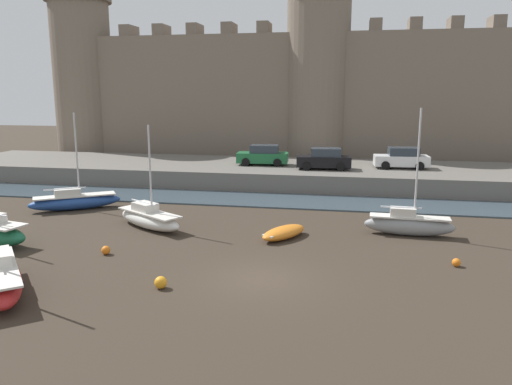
# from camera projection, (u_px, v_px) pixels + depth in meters

# --- Properties ---
(ground_plane) EXTENTS (160.00, 160.00, 0.00)m
(ground_plane) POSITION_uv_depth(u_px,v_px,m) (260.00, 279.00, 19.73)
(ground_plane) COLOR #382D23
(water_channel) EXTENTS (80.00, 4.50, 0.10)m
(water_channel) POSITION_uv_depth(u_px,v_px,m) (298.00, 201.00, 33.49)
(water_channel) COLOR #3D4C56
(water_channel) RESTS_ON ground
(quay_road) EXTENTS (60.86, 10.00, 1.43)m
(quay_road) POSITION_uv_depth(u_px,v_px,m) (308.00, 174.00, 40.34)
(quay_road) COLOR #666059
(quay_road) RESTS_ON ground
(castle) EXTENTS (55.51, 6.64, 20.19)m
(castle) POSITION_uv_depth(u_px,v_px,m) (317.00, 88.00, 47.83)
(castle) COLOR #7A6B5B
(castle) RESTS_ON ground
(sailboat_midflat_centre) EXTENTS (4.86, 3.73, 5.59)m
(sailboat_midflat_centre) POSITION_uv_depth(u_px,v_px,m) (149.00, 218.00, 27.01)
(sailboat_midflat_centre) COLOR silver
(sailboat_midflat_centre) RESTS_ON ground
(sailboat_midflat_left) EXTENTS (4.57, 1.29, 6.50)m
(sailboat_midflat_left) POSITION_uv_depth(u_px,v_px,m) (409.00, 224.00, 25.64)
(sailboat_midflat_left) COLOR gray
(sailboat_midflat_left) RESTS_ON ground
(sailboat_midflat_right) EXTENTS (5.25, 4.12, 6.03)m
(sailboat_midflat_right) POSITION_uv_depth(u_px,v_px,m) (75.00, 201.00, 31.25)
(sailboat_midflat_right) COLOR #234793
(sailboat_midflat_right) RESTS_ON ground
(rowboat_near_channel_right) EXTENTS (2.55, 3.15, 0.61)m
(rowboat_near_channel_right) POSITION_uv_depth(u_px,v_px,m) (284.00, 232.00, 25.14)
(rowboat_near_channel_right) COLOR orange
(rowboat_near_channel_right) RESTS_ON ground
(mooring_buoy_off_centre) EXTENTS (0.48, 0.48, 0.48)m
(mooring_buoy_off_centre) POSITION_uv_depth(u_px,v_px,m) (161.00, 283.00, 18.75)
(mooring_buoy_off_centre) COLOR orange
(mooring_buoy_off_centre) RESTS_ON ground
(mooring_buoy_mid_mud) EXTENTS (0.36, 0.36, 0.36)m
(mooring_buoy_mid_mud) POSITION_uv_depth(u_px,v_px,m) (456.00, 262.00, 21.11)
(mooring_buoy_mid_mud) COLOR orange
(mooring_buoy_mid_mud) RESTS_ON ground
(mooring_buoy_near_shore) EXTENTS (0.40, 0.40, 0.40)m
(mooring_buoy_near_shore) POSITION_uv_depth(u_px,v_px,m) (106.00, 250.00, 22.66)
(mooring_buoy_near_shore) COLOR orange
(mooring_buoy_near_shore) RESTS_ON ground
(car_quay_east) EXTENTS (4.20, 2.09, 1.62)m
(car_quay_east) POSITION_uv_depth(u_px,v_px,m) (402.00, 158.00, 38.65)
(car_quay_east) COLOR silver
(car_quay_east) RESTS_ON quay_road
(car_quay_centre_east) EXTENTS (4.20, 2.09, 1.62)m
(car_quay_centre_east) POSITION_uv_depth(u_px,v_px,m) (324.00, 159.00, 38.21)
(car_quay_centre_east) COLOR black
(car_quay_centre_east) RESTS_ON quay_road
(car_quay_centre_west) EXTENTS (4.20, 2.09, 1.62)m
(car_quay_centre_west) POSITION_uv_depth(u_px,v_px,m) (263.00, 155.00, 40.42)
(car_quay_centre_west) COLOR #1E6638
(car_quay_centre_west) RESTS_ON quay_road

